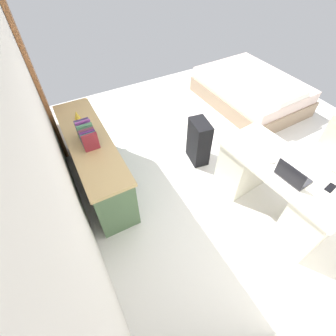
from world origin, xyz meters
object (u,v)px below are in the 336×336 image
object	(u,v)px
desk	(276,188)
suitcase_black	(199,142)
office_chair	(329,159)
cell_phone_near_laptop	(330,188)
figurine_small	(77,115)
computer_mouse	(273,161)
laptop	(292,176)
bed	(251,91)
credenza	(95,161)

from	to	relation	value
desk	suitcase_black	distance (m)	1.20
desk	office_chair	size ratio (longest dim) A/B	1.60
cell_phone_near_laptop	figurine_small	xyz separation A→B (m)	(2.30, 1.88, 0.05)
computer_mouse	desk	bearing A→B (deg)	-152.00
desk	office_chair	xyz separation A→B (m)	(0.01, -0.92, 0.03)
cell_phone_near_laptop	laptop	bearing A→B (deg)	32.34
desk	laptop	world-z (taller)	laptop
desk	bed	xyz separation A→B (m)	(1.97, -1.40, -0.15)
cell_phone_near_laptop	office_chair	bearing A→B (deg)	-72.05
desk	figurine_small	bearing A→B (deg)	42.40
credenza	bed	distance (m)	3.17
credenza	bed	xyz separation A→B (m)	(0.54, -3.12, -0.14)
credenza	laptop	world-z (taller)	laptop
desk	credenza	size ratio (longest dim) A/B	0.83
office_chair	laptop	distance (m)	1.10
computer_mouse	cell_phone_near_laptop	xyz separation A→B (m)	(-0.53, -0.24, -0.01)
bed	laptop	distance (m)	2.65
bed	suitcase_black	size ratio (longest dim) A/B	2.92
credenza	office_chair	bearing A→B (deg)	-118.35
computer_mouse	credenza	bearing A→B (deg)	45.55
laptop	desk	bearing A→B (deg)	-34.16
office_chair	bed	world-z (taller)	office_chair
desk	cell_phone_near_laptop	xyz separation A→B (m)	(-0.41, -0.16, 0.37)
office_chair	figurine_small	distance (m)	3.27
bed	suitcase_black	distance (m)	1.89
credenza	computer_mouse	distance (m)	2.13
desk	cell_phone_near_laptop	world-z (taller)	cell_phone_near_laptop
office_chair	bed	xyz separation A→B (m)	(1.97, -0.48, -0.18)
figurine_small	bed	bearing A→B (deg)	-88.42
computer_mouse	figurine_small	bearing A→B (deg)	37.08
bed	cell_phone_near_laptop	size ratio (longest dim) A/B	14.34
office_chair	suitcase_black	xyz separation A→B (m)	(1.15, 1.22, -0.08)
cell_phone_near_laptop	bed	bearing A→B (deg)	-38.37
office_chair	cell_phone_near_laptop	size ratio (longest dim) A/B	6.91
figurine_small	laptop	bearing A→B (deg)	-141.27
computer_mouse	figurine_small	size ratio (longest dim) A/B	0.91
bed	figurine_small	distance (m)	3.17
suitcase_black	figurine_small	distance (m)	1.67
desk	cell_phone_near_laptop	size ratio (longest dim) A/B	11.03
credenza	computer_mouse	bearing A→B (deg)	-128.61
office_chair	bed	size ratio (longest dim) A/B	0.48
credenza	laptop	bearing A→B (deg)	-134.05
bed	laptop	size ratio (longest dim) A/B	5.90
desk	laptop	xyz separation A→B (m)	(-0.14, 0.10, 0.41)
office_chair	credenza	bearing A→B (deg)	61.65
desk	office_chair	bearing A→B (deg)	-89.61
credenza	bed	bearing A→B (deg)	-80.14
credenza	suitcase_black	size ratio (longest dim) A/B	2.69
desk	computer_mouse	distance (m)	0.40
computer_mouse	suitcase_black	bearing A→B (deg)	6.29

